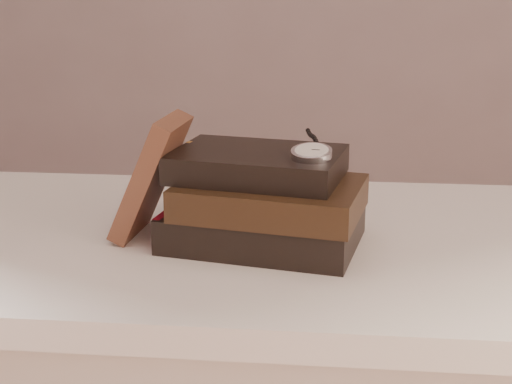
# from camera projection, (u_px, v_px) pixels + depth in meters

# --- Properties ---
(table) EXTENTS (1.00, 0.60, 0.75)m
(table) POSITION_uv_depth(u_px,v_px,m) (237.00, 291.00, 1.12)
(table) COLOR white
(table) RESTS_ON ground
(book_stack) EXTENTS (0.29, 0.23, 0.13)m
(book_stack) POSITION_uv_depth(u_px,v_px,m) (264.00, 202.00, 1.03)
(book_stack) COLOR black
(book_stack) RESTS_ON table
(journal) EXTENTS (0.11, 0.12, 0.18)m
(journal) POSITION_uv_depth(u_px,v_px,m) (151.00, 177.00, 1.05)
(journal) COLOR #46251B
(journal) RESTS_ON table
(pocket_watch) EXTENTS (0.06, 0.16, 0.02)m
(pocket_watch) POSITION_uv_depth(u_px,v_px,m) (312.00, 152.00, 0.98)
(pocket_watch) COLOR silver
(pocket_watch) RESTS_ON book_stack
(eyeglasses) EXTENTS (0.13, 0.14, 0.05)m
(eyeglasses) POSITION_uv_depth(u_px,v_px,m) (221.00, 172.00, 1.14)
(eyeglasses) COLOR silver
(eyeglasses) RESTS_ON book_stack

